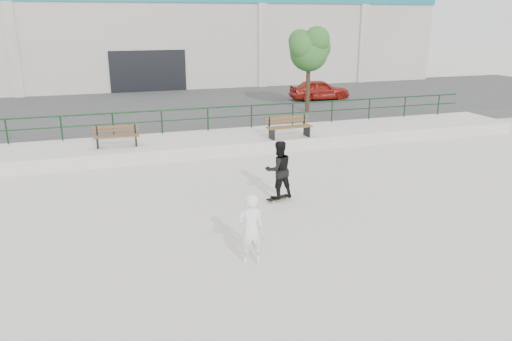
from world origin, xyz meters
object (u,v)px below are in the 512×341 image
object	(u,v)px
tree	(310,48)
seated_skater	(251,229)
bench_left	(117,136)
bench_right	(289,127)
red_car	(319,90)
skateboard	(278,198)
standing_skater	(279,170)

from	to	relation	value
tree	seated_skater	size ratio (longest dim) A/B	2.68
tree	seated_skater	bearing A→B (deg)	-118.26
bench_left	bench_right	xyz separation A→B (m)	(6.83, -0.70, 0.04)
bench_left	red_car	world-z (taller)	red_car
red_car	seated_skater	xyz separation A→B (m)	(-9.99, -17.76, -0.29)
tree	red_car	bearing A→B (deg)	56.02
tree	skateboard	size ratio (longest dim) A/B	5.43
bench_left	standing_skater	xyz separation A→B (m)	(4.27, -6.28, 0.07)
bench_left	standing_skater	size ratio (longest dim) A/B	1.00
bench_right	standing_skater	size ratio (longest dim) A/B	1.10
bench_left	bench_right	distance (m)	6.87
tree	skateboard	world-z (taller)	tree
standing_skater	bench_right	bearing A→B (deg)	-119.26
bench_left	standing_skater	bearing A→B (deg)	-52.81
red_car	bench_left	bearing A→B (deg)	128.11
bench_left	skateboard	size ratio (longest dim) A/B	2.16
tree	red_car	size ratio (longest dim) A/B	1.22
skateboard	red_car	bearing A→B (deg)	41.92
seated_skater	bench_left	bearing A→B (deg)	-72.83
bench_right	standing_skater	distance (m)	6.15
bench_left	skateboard	distance (m)	7.64
red_car	skateboard	bearing A→B (deg)	155.85
bench_right	tree	bearing A→B (deg)	56.55
bench_right	red_car	xyz separation A→B (m)	(5.44, 8.63, 0.18)
red_car	seated_skater	bearing A→B (deg)	155.86
standing_skater	seated_skater	distance (m)	4.07
tree	seated_skater	xyz separation A→B (m)	(-7.78, -14.47, -2.95)
bench_left	bench_right	world-z (taller)	bench_right
bench_left	tree	distance (m)	11.44
tree	red_car	xyz separation A→B (m)	(2.22, 3.29, -2.66)
red_car	skateboard	distance (m)	16.35
red_car	standing_skater	size ratio (longest dim) A/B	2.06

